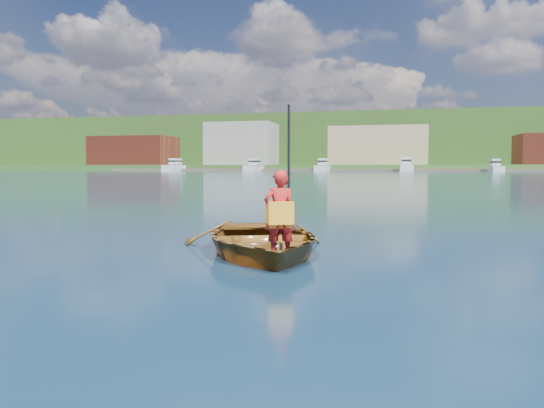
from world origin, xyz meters
name	(u,v)px	position (x,y,z in m)	size (l,w,h in m)	color
ground	(303,260)	(0.00, 0.00, 0.00)	(600.00, 600.00, 0.00)	#0D1B3E
rowboat	(261,240)	(-0.72, 0.42, 0.21)	(3.53, 4.08, 0.71)	brown
child_paddler	(280,213)	(-0.25, -0.36, 0.69)	(0.50, 0.44, 2.06)	#A81B1B
shoreline	(395,147)	(0.00, 236.61, 10.32)	(400.00, 140.00, 22.00)	#2A4E1F
dock	(369,170)	(-6.88, 148.00, 0.40)	(160.05, 7.71, 0.80)	brown
waterfront_buildings	(369,147)	(-7.74, 165.00, 7.74)	(202.00, 16.00, 14.00)	maroon
marina_yachts	(391,167)	(-0.46, 143.31, 1.36)	(141.66, 12.44, 4.24)	silver
hillside_trees	(397,133)	(0.77, 228.16, 15.76)	(313.75, 80.55, 23.25)	#382314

